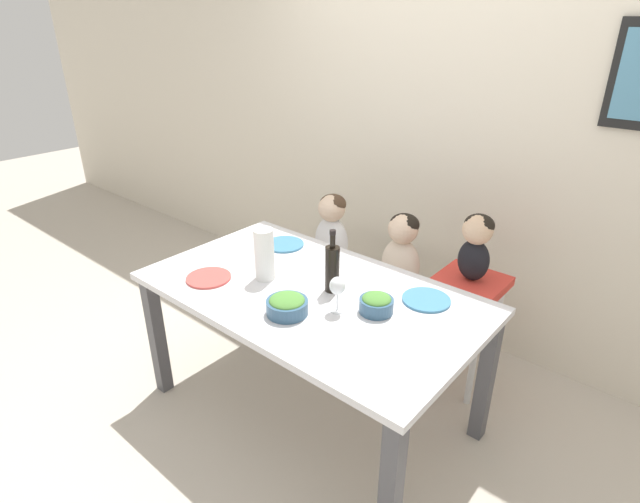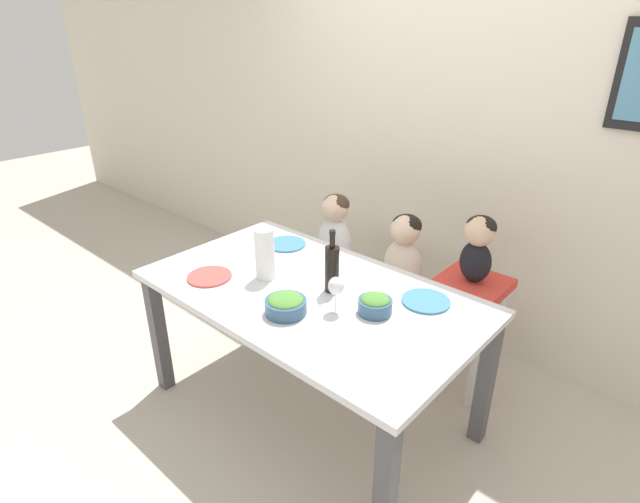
{
  "view_description": "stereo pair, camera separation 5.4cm",
  "coord_description": "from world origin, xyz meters",
  "px_view_note": "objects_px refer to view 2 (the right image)",
  "views": [
    {
      "loc": [
        1.41,
        -1.59,
        1.98
      ],
      "look_at": [
        0.0,
        0.07,
        0.94
      ],
      "focal_mm": 28.0,
      "sensor_mm": 36.0,
      "label": 1
    },
    {
      "loc": [
        1.45,
        -1.55,
        1.98
      ],
      "look_at": [
        0.0,
        0.07,
        0.94
      ],
      "focal_mm": 28.0,
      "sensor_mm": 36.0,
      "label": 2
    }
  ],
  "objects_px": {
    "person_child_left": "(335,228)",
    "dinner_plate_back_right": "(426,301)",
    "person_child_center": "(404,251)",
    "salad_bowl_large": "(286,304)",
    "dinner_plate_back_left": "(286,244)",
    "wine_bottle": "(332,267)",
    "dinner_plate_front_left": "(209,276)",
    "wine_glass_near": "(336,287)",
    "salad_bowl_small": "(375,304)",
    "person_baby_right": "(478,243)",
    "chair_far_left": "(334,273)",
    "paper_towel_roll": "(265,254)",
    "chair_right_highchair": "(469,304)",
    "chair_far_center": "(400,300)"
  },
  "relations": [
    {
      "from": "paper_towel_roll",
      "to": "chair_far_center",
      "type": "bearing_deg",
      "value": 68.91
    },
    {
      "from": "chair_right_highchair",
      "to": "paper_towel_roll",
      "type": "xyz_separation_m",
      "value": [
        -0.75,
        -0.81,
        0.35
      ]
    },
    {
      "from": "wine_bottle",
      "to": "salad_bowl_small",
      "type": "bearing_deg",
      "value": -4.65
    },
    {
      "from": "salad_bowl_large",
      "to": "wine_glass_near",
      "type": "bearing_deg",
      "value": 45.33
    },
    {
      "from": "person_child_center",
      "to": "salad_bowl_small",
      "type": "distance_m",
      "value": 0.77
    },
    {
      "from": "chair_right_highchair",
      "to": "person_child_center",
      "type": "xyz_separation_m",
      "value": [
        -0.44,
        0.0,
        0.18
      ]
    },
    {
      "from": "chair_right_highchair",
      "to": "person_child_center",
      "type": "distance_m",
      "value": 0.48
    },
    {
      "from": "person_child_center",
      "to": "dinner_plate_front_left",
      "type": "xyz_separation_m",
      "value": [
        -0.52,
        -1.0,
        0.04
      ]
    },
    {
      "from": "person_baby_right",
      "to": "salad_bowl_large",
      "type": "bearing_deg",
      "value": -113.92
    },
    {
      "from": "chair_far_left",
      "to": "person_child_left",
      "type": "distance_m",
      "value": 0.33
    },
    {
      "from": "chair_right_highchair",
      "to": "paper_towel_roll",
      "type": "bearing_deg",
      "value": -132.95
    },
    {
      "from": "salad_bowl_small",
      "to": "dinner_plate_front_left",
      "type": "height_order",
      "value": "salad_bowl_small"
    },
    {
      "from": "person_child_center",
      "to": "salad_bowl_large",
      "type": "xyz_separation_m",
      "value": [
        0.01,
        -0.98,
        0.08
      ]
    },
    {
      "from": "wine_bottle",
      "to": "dinner_plate_back_left",
      "type": "height_order",
      "value": "wine_bottle"
    },
    {
      "from": "dinner_plate_back_left",
      "to": "wine_bottle",
      "type": "bearing_deg",
      "value": -22.72
    },
    {
      "from": "salad_bowl_large",
      "to": "person_child_left",
      "type": "bearing_deg",
      "value": 118.87
    },
    {
      "from": "chair_right_highchair",
      "to": "person_child_left",
      "type": "height_order",
      "value": "person_child_left"
    },
    {
      "from": "person_child_left",
      "to": "dinner_plate_front_left",
      "type": "bearing_deg",
      "value": -89.57
    },
    {
      "from": "chair_far_left",
      "to": "dinner_plate_front_left",
      "type": "bearing_deg",
      "value": -89.57
    },
    {
      "from": "chair_far_left",
      "to": "dinner_plate_back_left",
      "type": "bearing_deg",
      "value": -88.21
    },
    {
      "from": "person_child_left",
      "to": "wine_glass_near",
      "type": "bearing_deg",
      "value": -49.5
    },
    {
      "from": "wine_glass_near",
      "to": "salad_bowl_small",
      "type": "bearing_deg",
      "value": 38.4
    },
    {
      "from": "person_baby_right",
      "to": "salad_bowl_small",
      "type": "relative_size",
      "value": 2.39
    },
    {
      "from": "person_baby_right",
      "to": "paper_towel_roll",
      "type": "relative_size",
      "value": 1.38
    },
    {
      "from": "wine_bottle",
      "to": "dinner_plate_front_left",
      "type": "distance_m",
      "value": 0.65
    },
    {
      "from": "chair_far_left",
      "to": "salad_bowl_small",
      "type": "height_order",
      "value": "salad_bowl_small"
    },
    {
      "from": "chair_right_highchair",
      "to": "wine_glass_near",
      "type": "relative_size",
      "value": 3.98
    },
    {
      "from": "person_baby_right",
      "to": "chair_right_highchair",
      "type": "bearing_deg",
      "value": -90.0
    },
    {
      "from": "wine_bottle",
      "to": "dinner_plate_front_left",
      "type": "height_order",
      "value": "wine_bottle"
    },
    {
      "from": "chair_far_left",
      "to": "paper_towel_roll",
      "type": "bearing_deg",
      "value": -74.63
    },
    {
      "from": "chair_far_left",
      "to": "dinner_plate_back_right",
      "type": "height_order",
      "value": "dinner_plate_back_right"
    },
    {
      "from": "person_child_left",
      "to": "dinner_plate_back_right",
      "type": "xyz_separation_m",
      "value": [
        0.96,
        -0.47,
        0.04
      ]
    },
    {
      "from": "chair_far_left",
      "to": "person_child_center",
      "type": "bearing_deg",
      "value": 0.18
    },
    {
      "from": "person_baby_right",
      "to": "salad_bowl_small",
      "type": "bearing_deg",
      "value": -100.94
    },
    {
      "from": "person_child_center",
      "to": "wine_glass_near",
      "type": "distance_m",
      "value": 0.85
    },
    {
      "from": "chair_far_center",
      "to": "dinner_plate_front_left",
      "type": "xyz_separation_m",
      "value": [
        -0.52,
        -1.0,
        0.37
      ]
    },
    {
      "from": "person_child_left",
      "to": "salad_bowl_small",
      "type": "height_order",
      "value": "person_child_left"
    },
    {
      "from": "person_child_center",
      "to": "dinner_plate_back_right",
      "type": "height_order",
      "value": "person_child_center"
    },
    {
      "from": "chair_far_center",
      "to": "person_baby_right",
      "type": "xyz_separation_m",
      "value": [
        0.44,
        0.0,
        0.52
      ]
    },
    {
      "from": "dinner_plate_front_left",
      "to": "person_child_center",
      "type": "bearing_deg",
      "value": 62.35
    },
    {
      "from": "person_child_left",
      "to": "paper_towel_roll",
      "type": "height_order",
      "value": "paper_towel_roll"
    },
    {
      "from": "person_child_left",
      "to": "chair_far_left",
      "type": "bearing_deg",
      "value": -90.0
    },
    {
      "from": "chair_far_center",
      "to": "dinner_plate_back_left",
      "type": "distance_m",
      "value": 0.78
    },
    {
      "from": "chair_far_center",
      "to": "dinner_plate_back_right",
      "type": "bearing_deg",
      "value": -47.84
    },
    {
      "from": "chair_far_center",
      "to": "dinner_plate_back_right",
      "type": "relative_size",
      "value": 2.06
    },
    {
      "from": "dinner_plate_front_left",
      "to": "wine_glass_near",
      "type": "bearing_deg",
      "value": 15.09
    },
    {
      "from": "chair_right_highchair",
      "to": "wine_glass_near",
      "type": "xyz_separation_m",
      "value": [
        -0.27,
        -0.81,
        0.34
      ]
    },
    {
      "from": "dinner_plate_back_left",
      "to": "dinner_plate_back_right",
      "type": "distance_m",
      "value": 0.95
    },
    {
      "from": "chair_far_center",
      "to": "dinner_plate_back_left",
      "type": "bearing_deg",
      "value": -138.77
    },
    {
      "from": "person_child_left",
      "to": "dinner_plate_back_right",
      "type": "relative_size",
      "value": 2.14
    }
  ]
}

